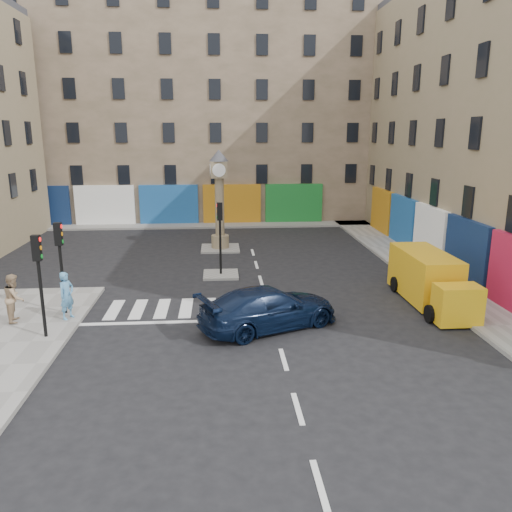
{
  "coord_description": "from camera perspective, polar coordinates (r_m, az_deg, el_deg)",
  "views": [
    {
      "loc": [
        -2.02,
        -16.95,
        7.27
      ],
      "look_at": [
        -0.46,
        4.1,
        2.0
      ],
      "focal_mm": 35.0,
      "sensor_mm": 36.0,
      "label": 1
    }
  ],
  "objects": [
    {
      "name": "yellow_van",
      "position": [
        22.84,
        19.22,
        -2.56
      ],
      "size": [
        2.02,
        5.87,
        2.13
      ],
      "rotation": [
        0.0,
        0.0,
        0.0
      ],
      "color": "gold",
      "rests_on": "ground"
    },
    {
      "name": "traffic_light_left_far",
      "position": [
        21.06,
        -21.48,
        0.27
      ],
      "size": [
        0.28,
        0.22,
        3.7
      ],
      "color": "black",
      "rests_on": "sidewalk_left"
    },
    {
      "name": "pedestrian_blue",
      "position": [
        20.78,
        -20.82,
        -4.23
      ],
      "size": [
        0.73,
        0.82,
        1.88
      ],
      "primitive_type": "imported",
      "rotation": [
        0.0,
        0.0,
        1.06
      ],
      "color": "#528FBC",
      "rests_on": "sidewalk_left"
    },
    {
      "name": "navy_sedan",
      "position": [
        18.98,
        1.48,
        -5.95
      ],
      "size": [
        5.87,
        4.26,
        1.58
      ],
      "primitive_type": "imported",
      "rotation": [
        0.0,
        0.0,
        2.0
      ],
      "color": "black",
      "rests_on": "ground"
    },
    {
      "name": "sidewalk_right",
      "position": [
        29.88,
        16.92,
        -0.53
      ],
      "size": [
        2.6,
        30.0,
        0.15
      ],
      "primitive_type": "cube",
      "color": "gray",
      "rests_on": "ground"
    },
    {
      "name": "pedestrian_tan",
      "position": [
        21.3,
        -25.89,
        -4.31
      ],
      "size": [
        0.88,
        1.04,
        1.87
      ],
      "primitive_type": "imported",
      "rotation": [
        0.0,
        0.0,
        1.78
      ],
      "color": "tan",
      "rests_on": "sidewalk_left"
    },
    {
      "name": "traffic_light_island",
      "position": [
        25.39,
        -4.14,
        3.36
      ],
      "size": [
        0.28,
        0.22,
        3.7
      ],
      "color": "black",
      "rests_on": "island_near"
    },
    {
      "name": "ground",
      "position": [
        18.55,
        2.37,
        -9.06
      ],
      "size": [
        120.0,
        120.0,
        0.0
      ],
      "primitive_type": "plane",
      "color": "black",
      "rests_on": "ground"
    },
    {
      "name": "island_far",
      "position": [
        31.78,
        -4.1,
        0.87
      ],
      "size": [
        2.4,
        2.4,
        0.12
      ],
      "primitive_type": "cube",
      "color": "gray",
      "rests_on": "ground"
    },
    {
      "name": "building_far",
      "position": [
        45.01,
        -7.02,
        15.49
      ],
      "size": [
        32.0,
        10.0,
        17.0
      ],
      "primitive_type": "cube",
      "color": "gray",
      "rests_on": "ground"
    },
    {
      "name": "clock_pillar",
      "position": [
        31.17,
        -4.21,
        7.13
      ],
      "size": [
        1.2,
        1.2,
        6.1
      ],
      "color": "#877459",
      "rests_on": "island_far"
    },
    {
      "name": "sidewalk_far",
      "position": [
        39.86,
        -7.03,
        3.52
      ],
      "size": [
        32.0,
        2.4,
        0.15
      ],
      "primitive_type": "cube",
      "color": "gray",
      "rests_on": "ground"
    },
    {
      "name": "traffic_light_left_near",
      "position": [
        18.85,
        -23.57,
        -1.46
      ],
      "size": [
        0.28,
        0.22,
        3.7
      ],
      "color": "black",
      "rests_on": "sidewalk_left"
    },
    {
      "name": "island_near",
      "position": [
        25.97,
        -4.04,
        -2.13
      ],
      "size": [
        1.8,
        1.8,
        0.12
      ],
      "primitive_type": "cube",
      "color": "gray",
      "rests_on": "ground"
    }
  ]
}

